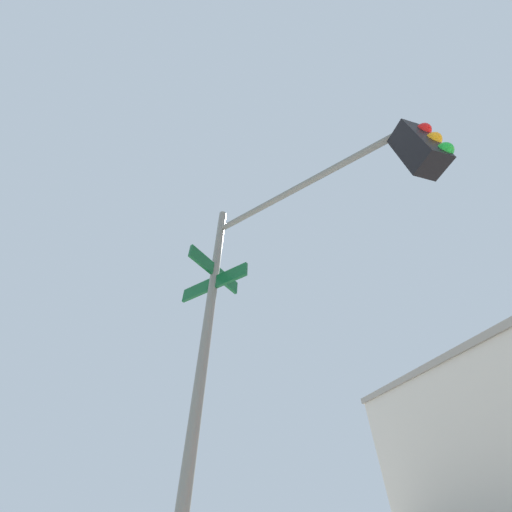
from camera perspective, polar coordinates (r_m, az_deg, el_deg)
The scene contains 1 object.
traffic_signal_near at distance 3.13m, azimuth 9.84°, elevation 2.06°, with size 2.74×2.46×5.30m.
Camera 1 is at (-4.46, -7.23, 1.56)m, focal length 18.90 mm.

